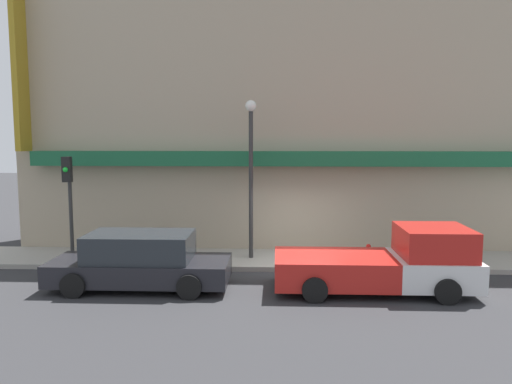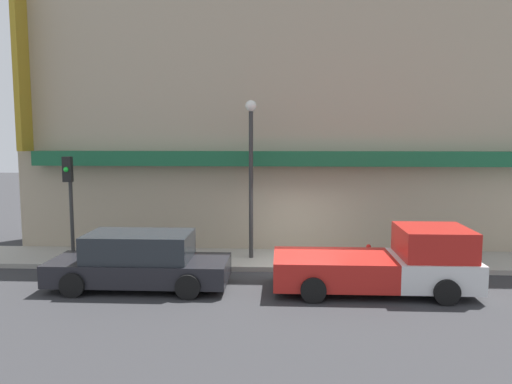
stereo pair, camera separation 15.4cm
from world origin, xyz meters
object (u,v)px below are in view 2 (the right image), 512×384
Objects in this scene: parked_car at (140,261)px; traffic_light at (69,189)px; pickup_truck at (387,263)px; fire_hydrant at (368,254)px; street_lamp at (251,159)px.

traffic_light is (-2.91, 2.34, 1.73)m from parked_car.
parked_car is at bearing -178.73° from pickup_truck.
parked_car is 4.11m from traffic_light.
parked_car is 7.05m from fire_hydrant.
fire_hydrant is 9.74m from traffic_light.
traffic_light is (-5.78, -0.57, -0.93)m from street_lamp.
street_lamp reaches higher than traffic_light.
pickup_truck reaches higher than parked_car.
parked_car is 4.87m from street_lamp.
pickup_truck is at bearing -37.31° from street_lamp.
pickup_truck is 10.02m from traffic_light.
fire_hydrant is 0.18× the size of traffic_light.
traffic_light reaches higher than parked_car.
traffic_light is (-9.53, -0.07, 2.01)m from fire_hydrant.
pickup_truck is 1.09× the size of parked_car.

